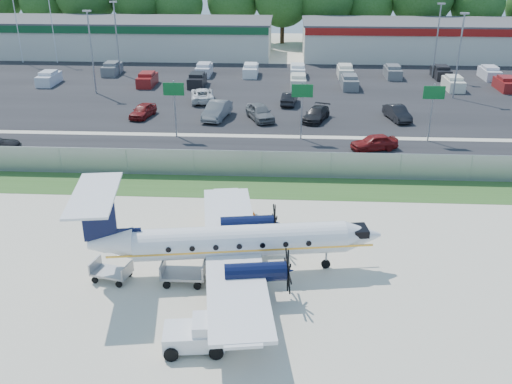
# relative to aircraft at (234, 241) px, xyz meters

# --- Properties ---
(ground) EXTENTS (170.00, 170.00, 0.00)m
(ground) POSITION_rel_aircraft_xyz_m (0.83, -0.70, -1.86)
(ground) COLOR beige
(ground) RESTS_ON ground
(grass_verge) EXTENTS (170.00, 4.00, 0.02)m
(grass_verge) POSITION_rel_aircraft_xyz_m (0.83, 11.30, -1.85)
(grass_verge) COLOR #2D561E
(grass_verge) RESTS_ON ground
(access_road) EXTENTS (170.00, 8.00, 0.02)m
(access_road) POSITION_rel_aircraft_xyz_m (0.83, 18.30, -1.85)
(access_road) COLOR black
(access_road) RESTS_ON ground
(parking_lot) EXTENTS (170.00, 32.00, 0.02)m
(parking_lot) POSITION_rel_aircraft_xyz_m (0.83, 39.30, -1.85)
(parking_lot) COLOR black
(parking_lot) RESTS_ON ground
(perimeter_fence) EXTENTS (120.00, 0.06, 1.99)m
(perimeter_fence) POSITION_rel_aircraft_xyz_m (0.83, 13.30, -0.86)
(perimeter_fence) COLOR gray
(perimeter_fence) RESTS_ON ground
(building_west) EXTENTS (46.40, 12.40, 5.24)m
(building_west) POSITION_rel_aircraft_xyz_m (-23.17, 61.28, 0.77)
(building_west) COLOR beige
(building_west) RESTS_ON ground
(building_east) EXTENTS (44.40, 12.40, 5.24)m
(building_east) POSITION_rel_aircraft_xyz_m (26.83, 61.28, 0.77)
(building_east) COLOR beige
(building_east) RESTS_ON ground
(sign_left) EXTENTS (1.80, 0.26, 5.00)m
(sign_left) POSITION_rel_aircraft_xyz_m (-7.17, 22.20, 1.75)
(sign_left) COLOR gray
(sign_left) RESTS_ON ground
(sign_mid) EXTENTS (1.80, 0.26, 5.00)m
(sign_mid) POSITION_rel_aircraft_xyz_m (3.83, 22.20, 1.75)
(sign_mid) COLOR gray
(sign_mid) RESTS_ON ground
(sign_right) EXTENTS (1.80, 0.26, 5.00)m
(sign_right) POSITION_rel_aircraft_xyz_m (14.83, 22.20, 1.75)
(sign_right) COLOR gray
(sign_right) RESTS_ON ground
(flagpole_west) EXTENTS (1.06, 0.12, 10.00)m
(flagpole_west) POSITION_rel_aircraft_xyz_m (-35.09, 54.30, 3.78)
(flagpole_west) COLOR silver
(flagpole_west) RESTS_ON ground
(flagpole_east) EXTENTS (1.06, 0.12, 10.00)m
(flagpole_east) POSITION_rel_aircraft_xyz_m (-30.09, 54.30, 3.78)
(flagpole_east) COLOR silver
(flagpole_east) RESTS_ON ground
(light_pole_nw) EXTENTS (0.90, 0.35, 9.09)m
(light_pole_nw) POSITION_rel_aircraft_xyz_m (-19.17, 37.30, 3.37)
(light_pole_nw) COLOR gray
(light_pole_nw) RESTS_ON ground
(light_pole_ne) EXTENTS (0.90, 0.35, 9.09)m
(light_pole_ne) POSITION_rel_aircraft_xyz_m (20.83, 37.30, 3.37)
(light_pole_ne) COLOR gray
(light_pole_ne) RESTS_ON ground
(light_pole_sw) EXTENTS (0.90, 0.35, 9.09)m
(light_pole_sw) POSITION_rel_aircraft_xyz_m (-19.17, 47.30, 3.37)
(light_pole_sw) COLOR gray
(light_pole_sw) RESTS_ON ground
(light_pole_se) EXTENTS (0.90, 0.35, 9.09)m
(light_pole_se) POSITION_rel_aircraft_xyz_m (20.83, 47.30, 3.37)
(light_pole_se) COLOR gray
(light_pole_se) RESTS_ON ground
(tree_line) EXTENTS (112.00, 6.00, 14.00)m
(tree_line) POSITION_rel_aircraft_xyz_m (0.83, 73.30, -1.86)
(tree_line) COLOR #1E4C16
(tree_line) RESTS_ON ground
(aircraft) EXTENTS (15.74, 15.46, 4.81)m
(aircraft) POSITION_rel_aircraft_xyz_m (0.00, 0.00, 0.00)
(aircraft) COLOR silver
(aircraft) RESTS_ON ground
(pushback_tug) EXTENTS (2.74, 2.11, 1.39)m
(pushback_tug) POSITION_rel_aircraft_xyz_m (-1.06, -6.03, -1.19)
(pushback_tug) COLOR silver
(pushback_tug) RESTS_ON ground
(baggage_cart_near) EXTENTS (2.16, 1.58, 1.02)m
(baggage_cart_near) POSITION_rel_aircraft_xyz_m (-6.20, -1.03, -1.39)
(baggage_cart_near) COLOR gray
(baggage_cart_near) RESTS_ON ground
(baggage_cart_far) EXTENTS (2.21, 1.35, 1.16)m
(baggage_cart_far) POSITION_rel_aircraft_xyz_m (-2.49, -1.06, -1.32)
(baggage_cart_far) COLOR gray
(baggage_cart_far) RESTS_ON ground
(cone_starboard_wing) EXTENTS (0.41, 0.41, 0.59)m
(cone_starboard_wing) POSITION_rel_aircraft_xyz_m (0.64, 6.25, -1.58)
(cone_starboard_wing) COLOR #F15A07
(cone_starboard_wing) RESTS_ON ground
(road_car_mid) EXTENTS (4.21, 2.66, 1.34)m
(road_car_mid) POSITION_rel_aircraft_xyz_m (9.83, 19.68, -1.86)
(road_car_mid) COLOR maroon
(road_car_mid) RESTS_ON ground
(parked_car_a) EXTENTS (2.32, 4.15, 1.33)m
(parked_car_a) POSITION_rel_aircraft_xyz_m (-11.55, 28.10, -1.86)
(parked_car_a) COLOR maroon
(parked_car_a) RESTS_ON ground
(parked_car_b) EXTENTS (2.65, 5.27, 1.66)m
(parked_car_b) POSITION_rel_aircraft_xyz_m (-4.22, 28.05, -1.86)
(parked_car_b) COLOR #595B5E
(parked_car_b) RESTS_ON ground
(parked_car_c) EXTENTS (3.39, 4.93, 1.56)m
(parked_car_c) POSITION_rel_aircraft_xyz_m (-0.03, 27.83, -1.86)
(parked_car_c) COLOR #595B5E
(parked_car_c) RESTS_ON ground
(parked_car_d) EXTENTS (3.18, 4.78, 1.29)m
(parked_car_d) POSITION_rel_aircraft_xyz_m (5.39, 27.89, -1.86)
(parked_car_d) COLOR black
(parked_car_d) RESTS_ON ground
(parked_car_e) EXTENTS (2.38, 4.44, 1.39)m
(parked_car_e) POSITION_rel_aircraft_xyz_m (13.22, 28.53, -1.86)
(parked_car_e) COLOR black
(parked_car_e) RESTS_ON ground
(parked_car_f) EXTENTS (3.18, 5.44, 1.42)m
(parked_car_f) POSITION_rel_aircraft_xyz_m (-6.58, 34.45, -1.86)
(parked_car_f) COLOR silver
(parked_car_f) RESTS_ON ground
(parked_car_g) EXTENTS (1.85, 4.09, 1.30)m
(parked_car_g) POSITION_rel_aircraft_xyz_m (2.79, 33.63, -1.86)
(parked_car_g) COLOR black
(parked_car_g) RESTS_ON ground
(far_parking_rows) EXTENTS (56.00, 10.00, 1.60)m
(far_parking_rows) POSITION_rel_aircraft_xyz_m (0.83, 44.30, -1.86)
(far_parking_rows) COLOR gray
(far_parking_rows) RESTS_ON ground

